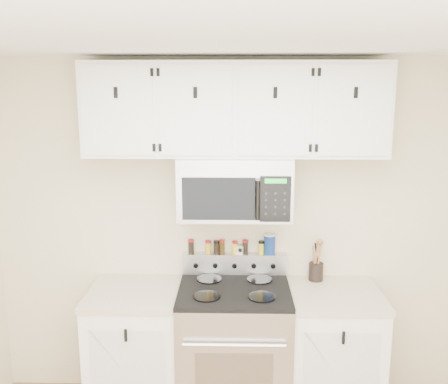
% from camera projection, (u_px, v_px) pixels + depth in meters
% --- Properties ---
extents(back_wall, '(3.50, 0.01, 2.50)m').
position_uv_depth(back_wall, '(235.00, 233.00, 3.65)').
color(back_wall, beige).
rests_on(back_wall, floor).
extents(ceiling, '(3.50, 3.50, 0.01)m').
position_uv_depth(ceiling, '(236.00, 27.00, 1.69)').
color(ceiling, white).
rests_on(ceiling, back_wall).
extents(range, '(0.76, 0.65, 1.10)m').
position_uv_depth(range, '(234.00, 350.00, 3.50)').
color(range, '#B7B7BA').
rests_on(range, floor).
extents(base_cabinet_left, '(0.64, 0.62, 0.92)m').
position_uv_depth(base_cabinet_left, '(137.00, 350.00, 3.54)').
color(base_cabinet_left, white).
rests_on(base_cabinet_left, floor).
extents(base_cabinet_right, '(0.64, 0.62, 0.92)m').
position_uv_depth(base_cabinet_right, '(332.00, 353.00, 3.51)').
color(base_cabinet_right, white).
rests_on(base_cabinet_right, floor).
extents(microwave, '(0.76, 0.44, 0.42)m').
position_uv_depth(microwave, '(235.00, 187.00, 3.39)').
color(microwave, '#9E9EA3').
rests_on(microwave, back_wall).
extents(upper_cabinets, '(2.00, 0.35, 0.62)m').
position_uv_depth(upper_cabinets, '(235.00, 109.00, 3.30)').
color(upper_cabinets, white).
rests_on(upper_cabinets, back_wall).
extents(utensil_crock, '(0.10, 0.10, 0.30)m').
position_uv_depth(utensil_crock, '(316.00, 270.00, 3.61)').
color(utensil_crock, black).
rests_on(utensil_crock, base_cabinet_right).
extents(kitchen_timer, '(0.06, 0.06, 0.06)m').
position_uv_depth(kitchen_timer, '(240.00, 250.00, 3.64)').
color(kitchen_timer, silver).
rests_on(kitchen_timer, range).
extents(salt_canister, '(0.08, 0.08, 0.15)m').
position_uv_depth(salt_canister, '(270.00, 244.00, 3.63)').
color(salt_canister, navy).
rests_on(salt_canister, range).
extents(spice_jar_0, '(0.04, 0.04, 0.11)m').
position_uv_depth(spice_jar_0, '(191.00, 246.00, 3.64)').
color(spice_jar_0, black).
rests_on(spice_jar_0, range).
extents(spice_jar_1, '(0.04, 0.04, 0.10)m').
position_uv_depth(spice_jar_1, '(208.00, 247.00, 3.64)').
color(spice_jar_1, gold).
rests_on(spice_jar_1, range).
extents(spice_jar_2, '(0.04, 0.04, 0.10)m').
position_uv_depth(spice_jar_2, '(217.00, 247.00, 3.64)').
color(spice_jar_2, black).
rests_on(spice_jar_2, range).
extents(spice_jar_3, '(0.04, 0.04, 0.11)m').
position_uv_depth(spice_jar_3, '(222.00, 247.00, 3.64)').
color(spice_jar_3, '#3B2A0E').
rests_on(spice_jar_3, range).
extents(spice_jar_4, '(0.04, 0.04, 0.10)m').
position_uv_depth(spice_jar_4, '(235.00, 247.00, 3.64)').
color(spice_jar_4, yellow).
rests_on(spice_jar_4, range).
extents(spice_jar_5, '(0.04, 0.04, 0.11)m').
position_uv_depth(spice_jar_5, '(245.00, 247.00, 3.63)').
color(spice_jar_5, black).
rests_on(spice_jar_5, range).
extents(spice_jar_6, '(0.04, 0.04, 0.10)m').
position_uv_depth(spice_jar_6, '(261.00, 247.00, 3.63)').
color(spice_jar_6, gold).
rests_on(spice_jar_6, range).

